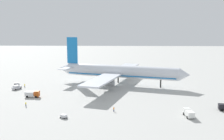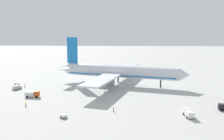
% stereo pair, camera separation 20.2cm
% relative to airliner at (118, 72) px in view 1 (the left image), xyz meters
% --- Properties ---
extents(ground_plane, '(600.00, 600.00, 0.00)m').
position_rel_airliner_xyz_m(ground_plane, '(1.31, -0.30, -6.81)').
color(ground_plane, '#B2B2AD').
extents(airliner, '(68.41, 70.10, 24.09)m').
position_rel_airliner_xyz_m(airliner, '(0.00, 0.00, 0.00)').
color(airliner, silver).
rests_on(airliner, ground).
extents(service_truck_0, '(2.74, 5.98, 2.34)m').
position_rel_airliner_xyz_m(service_truck_0, '(23.78, -49.17, -5.48)').
color(service_truck_0, white).
rests_on(service_truck_0, ground).
extents(service_truck_1, '(5.95, 2.58, 2.70)m').
position_rel_airliner_xyz_m(service_truck_1, '(-35.78, -26.31, -5.36)').
color(service_truck_1, '#BF4C14').
rests_on(service_truck_1, ground).
extents(service_van, '(3.64, 5.04, 1.97)m').
position_rel_airliner_xyz_m(service_van, '(-48.06, -12.32, -5.77)').
color(service_van, silver).
rests_on(service_van, ground).
extents(baggage_cart_0, '(2.84, 2.33, 1.19)m').
position_rel_airliner_xyz_m(baggage_cart_0, '(-16.99, -51.80, -6.15)').
color(baggage_cart_0, gray).
rests_on(baggage_cart_0, ground).
extents(baggage_cart_1, '(3.36, 2.06, 1.23)m').
position_rel_airliner_xyz_m(baggage_cart_1, '(-51.91, -2.63, -6.12)').
color(baggage_cart_1, gray).
rests_on(baggage_cart_1, ground).
extents(ground_worker_0, '(0.57, 0.57, 1.68)m').
position_rel_airliner_xyz_m(ground_worker_0, '(-45.96, -7.55, -5.96)').
color(ground_worker_0, '#3F3F47').
rests_on(ground_worker_0, ground).
extents(ground_worker_1, '(0.42, 0.42, 1.65)m').
position_rel_airliner_xyz_m(ground_worker_1, '(-0.95, -44.45, -5.97)').
color(ground_worker_1, navy).
rests_on(ground_worker_1, ground).
extents(ground_worker_3, '(0.49, 0.49, 1.71)m').
position_rel_airliner_xyz_m(ground_worker_3, '(-33.83, -39.54, -5.94)').
color(ground_worker_3, navy).
rests_on(ground_worker_3, ground).
extents(traffic_cone_0, '(0.36, 0.36, 0.55)m').
position_rel_airliner_xyz_m(traffic_cone_0, '(32.66, 37.22, -6.53)').
color(traffic_cone_0, orange).
rests_on(traffic_cone_0, ground).
extents(traffic_cone_1, '(0.36, 0.36, 0.55)m').
position_rel_airliner_xyz_m(traffic_cone_1, '(-28.13, 44.26, -6.53)').
color(traffic_cone_1, orange).
rests_on(traffic_cone_1, ground).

